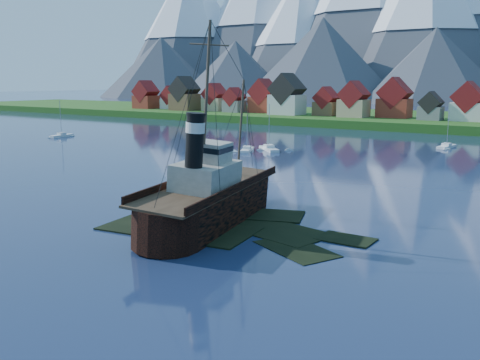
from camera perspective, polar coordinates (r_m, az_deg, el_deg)
The scene contains 9 objects.
ground at distance 63.19m, azimuth -3.26°, elevation -5.27°, with size 1400.00×1400.00×0.00m, color #1A294B.
shoal at distance 63.96m, azimuth -0.81°, elevation -5.38°, with size 31.71×21.24×1.14m.
seawall at distance 184.92m, azimuth 22.28°, elevation 4.48°, with size 600.00×2.50×2.00m, color #3F3D38.
town at distance 212.57m, azimuth 14.76°, elevation 8.05°, with size 250.96×16.69×17.30m.
tugboat_wreck at distance 66.12m, azimuth -2.50°, elevation -1.73°, with size 7.35×31.66×25.09m.
sailboat_a at distance 131.95m, azimuth 0.76°, elevation 3.20°, with size 5.16×8.56×10.25m.
sailboat_b at distance 173.56m, azimuth -18.49°, elevation 4.46°, with size 2.60×8.17×11.66m.
sailboat_c at distance 133.26m, azimuth 3.10°, elevation 3.28°, with size 8.58×7.92×12.06m.
sailboat_e at distance 148.40m, azimuth 21.18°, elevation 3.31°, with size 3.24×8.99×10.20m.
Camera 1 is at (36.74, -48.40, 17.31)m, focal length 40.00 mm.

